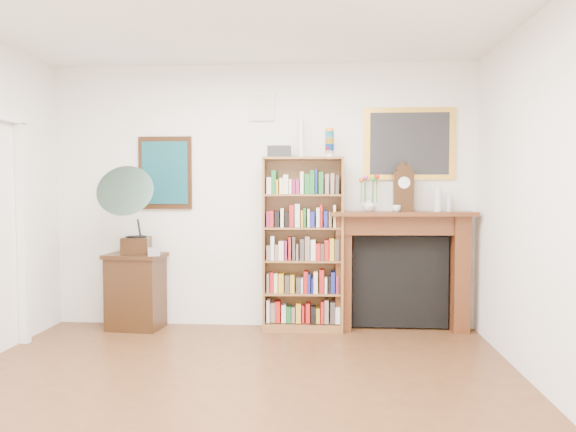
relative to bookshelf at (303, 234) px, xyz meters
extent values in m
cube|color=#4E2C17|center=(-0.44, -2.33, -1.01)|extent=(4.50, 5.00, 0.01)
cube|color=white|center=(-0.44, 0.17, 0.39)|extent=(4.50, 0.01, 2.80)
cube|color=white|center=(-2.65, -0.66, 0.04)|extent=(0.08, 0.08, 2.10)
cube|color=black|center=(-1.49, 0.15, 0.64)|extent=(0.58, 0.03, 0.78)
cube|color=#114853|center=(-1.49, 0.13, 0.64)|extent=(0.50, 0.01, 0.67)
cube|color=white|center=(-0.44, 0.15, 1.34)|extent=(0.26, 0.03, 0.30)
cube|color=silver|center=(-0.44, 0.13, 1.34)|extent=(0.22, 0.01, 0.26)
cube|color=gold|center=(1.11, 0.15, 0.94)|extent=(0.95, 0.03, 0.75)
cube|color=#262628|center=(1.11, 0.13, 0.94)|extent=(0.82, 0.01, 0.65)
cube|color=brown|center=(-0.40, 0.00, -0.11)|extent=(0.03, 0.29, 1.80)
cube|color=brown|center=(0.40, 0.00, -0.11)|extent=(0.03, 0.29, 1.80)
cube|color=brown|center=(0.00, 0.00, 0.78)|extent=(0.84, 0.32, 0.02)
cube|color=brown|center=(0.00, 0.00, -0.97)|extent=(0.84, 0.32, 0.08)
cube|color=brown|center=(0.00, 0.14, -0.11)|extent=(0.83, 0.04, 1.80)
cube|color=brown|center=(0.00, 0.00, -0.62)|extent=(0.79, 0.30, 0.02)
cube|color=brown|center=(0.00, 0.00, -0.28)|extent=(0.79, 0.30, 0.02)
cube|color=brown|center=(0.00, 0.00, 0.07)|extent=(0.79, 0.30, 0.02)
cube|color=brown|center=(0.00, 0.00, 0.41)|extent=(0.79, 0.30, 0.02)
cube|color=black|center=(-1.76, -0.06, -0.61)|extent=(0.63, 0.48, 0.80)
cube|color=#4D2212|center=(0.42, 0.04, -0.41)|extent=(0.18, 0.23, 1.20)
cube|color=#4D2212|center=(1.62, 0.04, -0.41)|extent=(0.18, 0.23, 1.20)
cube|color=#4D2212|center=(1.02, 0.04, 0.10)|extent=(1.38, 0.29, 0.20)
cube|color=#4D2212|center=(1.02, 0.00, 0.22)|extent=(1.49, 0.43, 0.04)
cube|color=black|center=(1.02, 0.11, -0.50)|extent=(1.00, 0.09, 0.96)
cube|color=black|center=(-1.76, -0.03, -0.13)|extent=(0.31, 0.31, 0.17)
cylinder|color=black|center=(-1.76, -0.03, -0.04)|extent=(0.24, 0.24, 0.01)
cone|color=#2D4134|center=(-1.76, -0.20, 0.34)|extent=(0.64, 0.76, 0.72)
cube|color=#AAAAB6|center=(-1.51, -0.21, -0.17)|extent=(0.15, 0.15, 0.08)
cube|color=black|center=(1.03, 0.00, 0.44)|extent=(0.20, 0.11, 0.41)
cylinder|color=white|center=(1.03, -0.06, 0.53)|extent=(0.12, 0.01, 0.12)
cube|color=black|center=(1.03, 0.00, 0.67)|extent=(0.15, 0.09, 0.07)
imported|color=silver|center=(0.68, 0.04, 0.31)|extent=(0.16, 0.16, 0.14)
imported|color=silver|center=(0.95, -0.06, 0.27)|extent=(0.11, 0.11, 0.07)
cylinder|color=silver|center=(1.38, -0.01, 0.36)|extent=(0.07, 0.07, 0.24)
cylinder|color=silver|center=(1.50, 0.05, 0.34)|extent=(0.06, 0.06, 0.20)
camera|label=1|loc=(0.23, -5.81, 0.49)|focal=35.00mm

